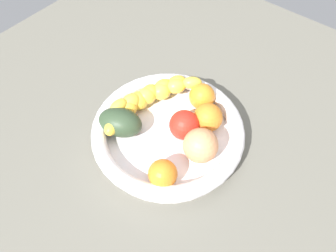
{
  "coord_description": "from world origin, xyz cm",
  "views": [
    {
      "loc": [
        25.57,
        -31.76,
        63.03
      ],
      "look_at": [
        0.0,
        0.0,
        7.88
      ],
      "focal_mm": 35.41,
      "sensor_mm": 36.0,
      "label": 1
    }
  ],
  "objects_px": {
    "peach_blush": "(202,144)",
    "banana_draped_left": "(141,101)",
    "orange_front": "(208,117)",
    "orange_mid_right": "(163,174)",
    "banana_draped_right": "(155,94)",
    "orange_mid_left": "(202,96)",
    "fruit_bowl": "(168,132)",
    "avocado_dark": "(120,122)",
    "tomato_red": "(184,125)"
  },
  "relations": [
    {
      "from": "banana_draped_left",
      "to": "banana_draped_right",
      "type": "xyz_separation_m",
      "value": [
        0.01,
        0.03,
        0.0
      ]
    },
    {
      "from": "orange_mid_right",
      "to": "peach_blush",
      "type": "height_order",
      "value": "peach_blush"
    },
    {
      "from": "banana_draped_right",
      "to": "tomato_red",
      "type": "xyz_separation_m",
      "value": [
        0.1,
        -0.03,
        0.0
      ]
    },
    {
      "from": "banana_draped_right",
      "to": "orange_mid_right",
      "type": "distance_m",
      "value": 0.2
    },
    {
      "from": "tomato_red",
      "to": "peach_blush",
      "type": "height_order",
      "value": "peach_blush"
    },
    {
      "from": "fruit_bowl",
      "to": "orange_front",
      "type": "xyz_separation_m",
      "value": [
        0.05,
        0.07,
        0.02
      ]
    },
    {
      "from": "banana_draped_left",
      "to": "orange_front",
      "type": "height_order",
      "value": "orange_front"
    },
    {
      "from": "orange_mid_left",
      "to": "avocado_dark",
      "type": "bearing_deg",
      "value": -118.75
    },
    {
      "from": "banana_draped_right",
      "to": "peach_blush",
      "type": "xyz_separation_m",
      "value": [
        0.16,
        -0.05,
        0.0
      ]
    },
    {
      "from": "orange_front",
      "to": "tomato_red",
      "type": "relative_size",
      "value": 0.99
    },
    {
      "from": "fruit_bowl",
      "to": "tomato_red",
      "type": "relative_size",
      "value": 5.11
    },
    {
      "from": "banana_draped_left",
      "to": "peach_blush",
      "type": "height_order",
      "value": "peach_blush"
    },
    {
      "from": "banana_draped_left",
      "to": "avocado_dark",
      "type": "height_order",
      "value": "avocado_dark"
    },
    {
      "from": "fruit_bowl",
      "to": "orange_mid_left",
      "type": "height_order",
      "value": "orange_mid_left"
    },
    {
      "from": "banana_draped_right",
      "to": "orange_mid_left",
      "type": "bearing_deg",
      "value": 35.08
    },
    {
      "from": "orange_mid_right",
      "to": "tomato_red",
      "type": "distance_m",
      "value": 0.12
    },
    {
      "from": "banana_draped_right",
      "to": "orange_mid_left",
      "type": "xyz_separation_m",
      "value": [
        0.09,
        0.06,
        -0.0
      ]
    },
    {
      "from": "orange_mid_left",
      "to": "peach_blush",
      "type": "xyz_separation_m",
      "value": [
        0.08,
        -0.11,
        0.01
      ]
    },
    {
      "from": "orange_mid_left",
      "to": "avocado_dark",
      "type": "xyz_separation_m",
      "value": [
        -0.09,
        -0.17,
        -0.0
      ]
    },
    {
      "from": "banana_draped_right",
      "to": "avocado_dark",
      "type": "distance_m",
      "value": 0.11
    },
    {
      "from": "orange_mid_right",
      "to": "tomato_red",
      "type": "bearing_deg",
      "value": 107.6
    },
    {
      "from": "orange_mid_right",
      "to": "avocado_dark",
      "type": "xyz_separation_m",
      "value": [
        -0.15,
        0.04,
        0.0
      ]
    },
    {
      "from": "banana_draped_left",
      "to": "peach_blush",
      "type": "xyz_separation_m",
      "value": [
        0.17,
        -0.01,
        0.01
      ]
    },
    {
      "from": "avocado_dark",
      "to": "banana_draped_right",
      "type": "bearing_deg",
      "value": 87.28
    },
    {
      "from": "orange_front",
      "to": "orange_mid_right",
      "type": "xyz_separation_m",
      "value": [
        0.01,
        -0.16,
        -0.0
      ]
    },
    {
      "from": "peach_blush",
      "to": "banana_draped_left",
      "type": "bearing_deg",
      "value": 175.4
    },
    {
      "from": "banana_draped_left",
      "to": "fruit_bowl",
      "type": "bearing_deg",
      "value": -11.4
    },
    {
      "from": "orange_front",
      "to": "avocado_dark",
      "type": "xyz_separation_m",
      "value": [
        -0.14,
        -0.12,
        -0.0
      ]
    },
    {
      "from": "fruit_bowl",
      "to": "peach_blush",
      "type": "bearing_deg",
      "value": 3.03
    },
    {
      "from": "orange_mid_right",
      "to": "peach_blush",
      "type": "xyz_separation_m",
      "value": [
        0.02,
        0.1,
        0.01
      ]
    },
    {
      "from": "orange_mid_left",
      "to": "peach_blush",
      "type": "bearing_deg",
      "value": -55.05
    },
    {
      "from": "avocado_dark",
      "to": "orange_mid_left",
      "type": "bearing_deg",
      "value": 61.25
    },
    {
      "from": "banana_draped_left",
      "to": "avocado_dark",
      "type": "distance_m",
      "value": 0.07
    },
    {
      "from": "banana_draped_left",
      "to": "tomato_red",
      "type": "height_order",
      "value": "tomato_red"
    },
    {
      "from": "peach_blush",
      "to": "orange_front",
      "type": "bearing_deg",
      "value": 114.64
    },
    {
      "from": "banana_draped_right",
      "to": "fruit_bowl",
      "type": "bearing_deg",
      "value": -32.88
    },
    {
      "from": "banana_draped_left",
      "to": "orange_mid_right",
      "type": "xyz_separation_m",
      "value": [
        0.15,
        -0.11,
        0.0
      ]
    },
    {
      "from": "fruit_bowl",
      "to": "avocado_dark",
      "type": "bearing_deg",
      "value": -147.01
    },
    {
      "from": "tomato_red",
      "to": "peach_blush",
      "type": "distance_m",
      "value": 0.06
    },
    {
      "from": "banana_draped_right",
      "to": "avocado_dark",
      "type": "bearing_deg",
      "value": -92.72
    },
    {
      "from": "orange_front",
      "to": "orange_mid_left",
      "type": "relative_size",
      "value": 1.07
    },
    {
      "from": "orange_mid_left",
      "to": "banana_draped_left",
      "type": "bearing_deg",
      "value": -136.19
    },
    {
      "from": "tomato_red",
      "to": "avocado_dark",
      "type": "distance_m",
      "value": 0.13
    },
    {
      "from": "fruit_bowl",
      "to": "orange_front",
      "type": "height_order",
      "value": "orange_front"
    },
    {
      "from": "tomato_red",
      "to": "peach_blush",
      "type": "relative_size",
      "value": 0.89
    },
    {
      "from": "tomato_red",
      "to": "avocado_dark",
      "type": "relative_size",
      "value": 0.67
    },
    {
      "from": "avocado_dark",
      "to": "fruit_bowl",
      "type": "bearing_deg",
      "value": 32.99
    },
    {
      "from": "orange_mid_right",
      "to": "tomato_red",
      "type": "relative_size",
      "value": 0.89
    },
    {
      "from": "orange_front",
      "to": "tomato_red",
      "type": "distance_m",
      "value": 0.05
    },
    {
      "from": "banana_draped_right",
      "to": "orange_mid_right",
      "type": "bearing_deg",
      "value": -45.54
    }
  ]
}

